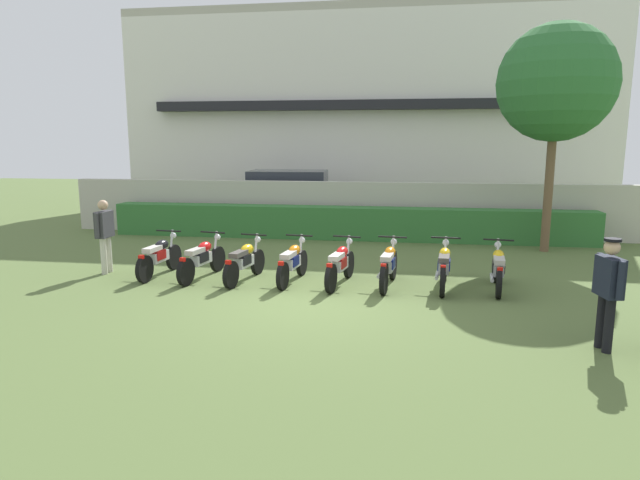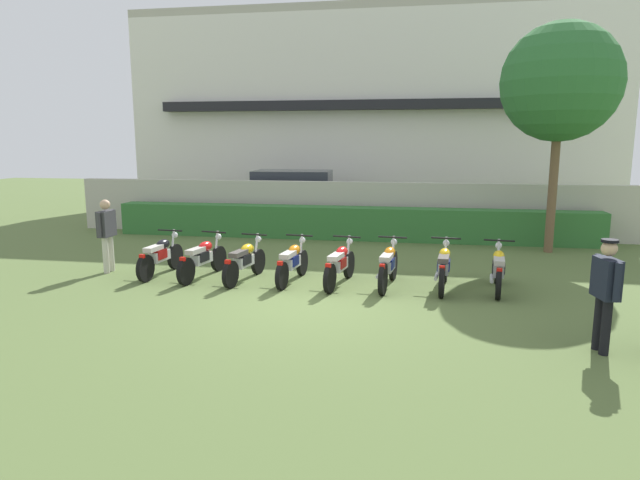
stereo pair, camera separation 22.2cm
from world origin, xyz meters
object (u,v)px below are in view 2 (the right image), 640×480
at_px(tree_near_inspector, 561,83).
at_px(motorcycle_in_row_7, 498,269).
at_px(motorcycle_in_row_3, 292,262).
at_px(inspector_person, 107,230).
at_px(parked_car, 297,197).
at_px(motorcycle_in_row_2, 245,261).
at_px(officer_0, 606,287).
at_px(motorcycle_in_row_0, 160,256).
at_px(motorcycle_in_row_5, 388,265).
at_px(motorcycle_in_row_1, 203,258).
at_px(motorcycle_in_row_6, 444,267).
at_px(motorcycle_in_row_4, 340,264).

distance_m(tree_near_inspector, motorcycle_in_row_7, 6.11).
height_order(motorcycle_in_row_3, inspector_person, inspector_person).
bearing_deg(parked_car, motorcycle_in_row_2, -88.40).
xyz_separation_m(parked_car, officer_0, (6.83, -11.25, 0.01)).
height_order(motorcycle_in_row_0, motorcycle_in_row_5, motorcycle_in_row_5).
height_order(motorcycle_in_row_0, motorcycle_in_row_2, motorcycle_in_row_0).
bearing_deg(officer_0, parked_car, -68.86).
height_order(parked_car, motorcycle_in_row_7, parked_car).
height_order(motorcycle_in_row_1, motorcycle_in_row_3, motorcycle_in_row_1).
xyz_separation_m(tree_near_inspector, motorcycle_in_row_3, (-6.03, -4.30, -3.94)).
xyz_separation_m(motorcycle_in_row_2, motorcycle_in_row_6, (4.12, 0.04, 0.02)).
distance_m(tree_near_inspector, motorcycle_in_row_4, 7.72).
relative_size(parked_car, motorcycle_in_row_6, 2.42).
relative_size(parked_car, motorcycle_in_row_7, 2.53).
bearing_deg(motorcycle_in_row_7, motorcycle_in_row_4, 97.99).
relative_size(motorcycle_in_row_2, motorcycle_in_row_3, 1.00).
bearing_deg(motorcycle_in_row_2, inspector_person, 95.52).
distance_m(parked_car, motorcycle_in_row_7, 10.07).
bearing_deg(motorcycle_in_row_6, motorcycle_in_row_1, 94.80).
bearing_deg(officer_0, motorcycle_in_row_2, -36.02).
xyz_separation_m(motorcycle_in_row_0, motorcycle_in_row_7, (7.14, -0.08, 0.01)).
height_order(motorcycle_in_row_2, motorcycle_in_row_5, motorcycle_in_row_5).
bearing_deg(motorcycle_in_row_6, motorcycle_in_row_3, 95.10).
height_order(motorcycle_in_row_0, motorcycle_in_row_7, motorcycle_in_row_7).
bearing_deg(motorcycle_in_row_0, officer_0, -106.41).
bearing_deg(motorcycle_in_row_4, inspector_person, 97.12).
xyz_separation_m(parked_car, motorcycle_in_row_1, (-0.30, -8.17, -0.50)).
height_order(parked_car, motorcycle_in_row_1, parked_car).
bearing_deg(motorcycle_in_row_5, tree_near_inspector, -36.28).
xyz_separation_m(parked_car, motorcycle_in_row_5, (3.70, -8.25, -0.48)).
bearing_deg(tree_near_inspector, inspector_person, -158.20).
bearing_deg(motorcycle_in_row_0, tree_near_inspector, -60.33).
distance_m(motorcycle_in_row_0, officer_0, 8.72).
distance_m(motorcycle_in_row_3, motorcycle_in_row_7, 4.14).
relative_size(motorcycle_in_row_5, inspector_person, 1.13).
bearing_deg(motorcycle_in_row_7, motorcycle_in_row_6, 98.55).
xyz_separation_m(motorcycle_in_row_3, motorcycle_in_row_6, (3.10, -0.02, 0.02)).
distance_m(motorcycle_in_row_1, officer_0, 7.78).
bearing_deg(motorcycle_in_row_3, parked_car, 18.42).
distance_m(tree_near_inspector, officer_0, 8.15).
height_order(motorcycle_in_row_5, officer_0, officer_0).
height_order(motorcycle_in_row_4, motorcycle_in_row_6, motorcycle_in_row_6).
bearing_deg(motorcycle_in_row_1, parked_car, 7.33).
relative_size(motorcycle_in_row_0, motorcycle_in_row_4, 0.98).
height_order(motorcycle_in_row_1, motorcycle_in_row_5, motorcycle_in_row_5).
bearing_deg(tree_near_inspector, motorcycle_in_row_5, -132.87).
xyz_separation_m(motorcycle_in_row_1, motorcycle_in_row_5, (3.99, -0.08, 0.01)).
relative_size(motorcycle_in_row_0, officer_0, 1.14).
xyz_separation_m(motorcycle_in_row_2, motorcycle_in_row_3, (1.02, 0.06, 0.00)).
bearing_deg(motorcycle_in_row_2, motorcycle_in_row_5, -80.26).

